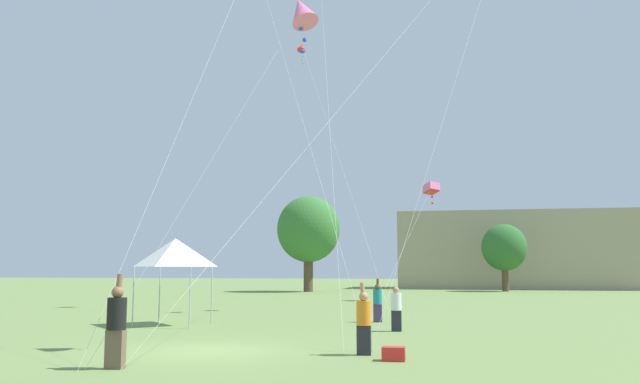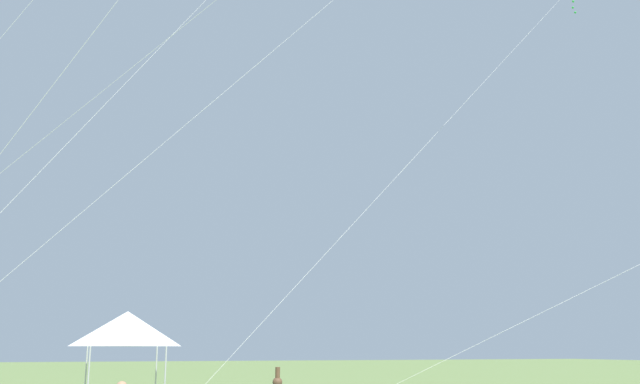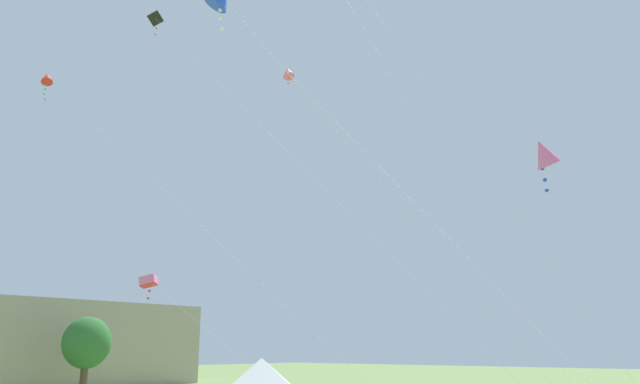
{
  "view_description": "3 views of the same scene",
  "coord_description": "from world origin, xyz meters",
  "px_view_note": "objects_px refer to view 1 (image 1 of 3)",
  "views": [
    {
      "loc": [
        6.23,
        -16.51,
        2.26
      ],
      "look_at": [
        0.63,
        13.08,
        5.91
      ],
      "focal_mm": 35.0,
      "sensor_mm": 36.0,
      "label": 1
    },
    {
      "loc": [
        20.36,
        4.95,
        2.23
      ],
      "look_at": [
        4.69,
        10.56,
        5.89
      ],
      "focal_mm": 40.0,
      "sensor_mm": 36.0,
      "label": 2
    },
    {
      "loc": [
        -17.04,
        -6.11,
        3.69
      ],
      "look_at": [
        3.84,
        11.57,
        10.56
      ],
      "focal_mm": 35.0,
      "sensor_mm": 36.0,
      "label": 3
    }
  ],
  "objects_px": {
    "person_white_shirt": "(396,307)",
    "kite_pink_diamond_2": "(302,11)",
    "person_orange_shirt": "(364,320)",
    "person_black_shirt": "(116,322)",
    "kite_red_diamond_3": "(302,48)",
    "kite_pink_box_6": "(431,189)",
    "festival_tent": "(175,253)",
    "cooler_box": "(394,354)",
    "person_teal_shirt": "(378,301)"
  },
  "relations": [
    {
      "from": "person_white_shirt",
      "to": "person_teal_shirt",
      "type": "distance_m",
      "value": 3.77
    },
    {
      "from": "person_teal_shirt",
      "to": "person_black_shirt",
      "type": "bearing_deg",
      "value": -75.91
    },
    {
      "from": "festival_tent",
      "to": "kite_red_diamond_3",
      "type": "relative_size",
      "value": 0.18
    },
    {
      "from": "kite_pink_box_6",
      "to": "person_teal_shirt",
      "type": "bearing_deg",
      "value": -97.04
    },
    {
      "from": "festival_tent",
      "to": "kite_pink_box_6",
      "type": "bearing_deg",
      "value": 63.82
    },
    {
      "from": "cooler_box",
      "to": "person_orange_shirt",
      "type": "distance_m",
      "value": 1.4
    },
    {
      "from": "person_black_shirt",
      "to": "person_white_shirt",
      "type": "height_order",
      "value": "person_black_shirt"
    },
    {
      "from": "festival_tent",
      "to": "kite_pink_diamond_2",
      "type": "bearing_deg",
      "value": -43.52
    },
    {
      "from": "person_orange_shirt",
      "to": "person_white_shirt",
      "type": "height_order",
      "value": "person_orange_shirt"
    },
    {
      "from": "festival_tent",
      "to": "kite_pink_box_6",
      "type": "relative_size",
      "value": 0.19
    },
    {
      "from": "person_black_shirt",
      "to": "kite_pink_box_6",
      "type": "bearing_deg",
      "value": -33.27
    },
    {
      "from": "person_orange_shirt",
      "to": "kite_pink_box_6",
      "type": "distance_m",
      "value": 28.15
    },
    {
      "from": "person_black_shirt",
      "to": "kite_pink_diamond_2",
      "type": "xyz_separation_m",
      "value": [
        3.37,
        4.06,
        8.8
      ]
    },
    {
      "from": "festival_tent",
      "to": "person_white_shirt",
      "type": "xyz_separation_m",
      "value": [
        8.83,
        -0.78,
        -2.01
      ]
    },
    {
      "from": "festival_tent",
      "to": "kite_pink_diamond_2",
      "type": "distance_m",
      "value": 11.38
    },
    {
      "from": "person_teal_shirt",
      "to": "kite_pink_box_6",
      "type": "relative_size",
      "value": 0.1
    },
    {
      "from": "kite_pink_diamond_2",
      "to": "kite_red_diamond_3",
      "type": "relative_size",
      "value": 0.55
    },
    {
      "from": "person_orange_shirt",
      "to": "person_black_shirt",
      "type": "distance_m",
      "value": 6.17
    },
    {
      "from": "festival_tent",
      "to": "kite_pink_diamond_2",
      "type": "height_order",
      "value": "kite_pink_diamond_2"
    },
    {
      "from": "festival_tent",
      "to": "cooler_box",
      "type": "xyz_separation_m",
      "value": [
        9.22,
        -7.87,
        -2.69
      ]
    },
    {
      "from": "festival_tent",
      "to": "cooler_box",
      "type": "relative_size",
      "value": 6.11
    },
    {
      "from": "person_white_shirt",
      "to": "kite_pink_box_6",
      "type": "bearing_deg",
      "value": 63.47
    },
    {
      "from": "person_white_shirt",
      "to": "person_teal_shirt",
      "type": "height_order",
      "value": "person_teal_shirt"
    },
    {
      "from": "kite_pink_diamond_2",
      "to": "kite_red_diamond_3",
      "type": "height_order",
      "value": "kite_red_diamond_3"
    },
    {
      "from": "person_orange_shirt",
      "to": "kite_red_diamond_3",
      "type": "relative_size",
      "value": 0.1
    },
    {
      "from": "person_orange_shirt",
      "to": "person_white_shirt",
      "type": "xyz_separation_m",
      "value": [
        0.43,
        6.23,
        -0.06
      ]
    },
    {
      "from": "person_white_shirt",
      "to": "person_teal_shirt",
      "type": "relative_size",
      "value": 0.87
    },
    {
      "from": "person_white_shirt",
      "to": "kite_pink_diamond_2",
      "type": "relative_size",
      "value": 0.15
    },
    {
      "from": "festival_tent",
      "to": "person_white_shirt",
      "type": "relative_size",
      "value": 2.18
    },
    {
      "from": "person_black_shirt",
      "to": "person_orange_shirt",
      "type": "bearing_deg",
      "value": -79.03
    },
    {
      "from": "kite_pink_box_6",
      "to": "festival_tent",
      "type": "bearing_deg",
      "value": -116.18
    },
    {
      "from": "festival_tent",
      "to": "cooler_box",
      "type": "bearing_deg",
      "value": -40.46
    },
    {
      "from": "person_white_shirt",
      "to": "person_teal_shirt",
      "type": "bearing_deg",
      "value": 82.2
    },
    {
      "from": "festival_tent",
      "to": "kite_red_diamond_3",
      "type": "distance_m",
      "value": 23.36
    },
    {
      "from": "person_orange_shirt",
      "to": "kite_pink_box_6",
      "type": "height_order",
      "value": "kite_pink_box_6"
    },
    {
      "from": "festival_tent",
      "to": "cooler_box",
      "type": "distance_m",
      "value": 12.42
    },
    {
      "from": "cooler_box",
      "to": "person_black_shirt",
      "type": "relative_size",
      "value": 0.26
    },
    {
      "from": "person_black_shirt",
      "to": "kite_pink_diamond_2",
      "type": "relative_size",
      "value": 0.2
    },
    {
      "from": "person_teal_shirt",
      "to": "kite_pink_box_6",
      "type": "xyz_separation_m",
      "value": [
        2.15,
        17.4,
        6.85
      ]
    },
    {
      "from": "festival_tent",
      "to": "person_black_shirt",
      "type": "height_order",
      "value": "festival_tent"
    },
    {
      "from": "cooler_box",
      "to": "person_orange_shirt",
      "type": "bearing_deg",
      "value": 134.0
    },
    {
      "from": "person_white_shirt",
      "to": "kite_pink_box_6",
      "type": "xyz_separation_m",
      "value": [
        1.13,
        21.03,
        6.88
      ]
    },
    {
      "from": "kite_red_diamond_3",
      "to": "kite_pink_box_6",
      "type": "bearing_deg",
      "value": 14.55
    },
    {
      "from": "person_teal_shirt",
      "to": "kite_red_diamond_3",
      "type": "relative_size",
      "value": 0.09
    },
    {
      "from": "person_orange_shirt",
      "to": "kite_red_diamond_3",
      "type": "xyz_separation_m",
      "value": [
        -7.16,
        25.0,
        16.8
      ]
    },
    {
      "from": "festival_tent",
      "to": "person_orange_shirt",
      "type": "distance_m",
      "value": 11.11
    },
    {
      "from": "person_white_shirt",
      "to": "kite_pink_diamond_2",
      "type": "xyz_separation_m",
      "value": [
        -2.31,
        -5.41,
        8.98
      ]
    },
    {
      "from": "cooler_box",
      "to": "person_teal_shirt",
      "type": "relative_size",
      "value": 0.31
    },
    {
      "from": "cooler_box",
      "to": "kite_pink_box_6",
      "type": "xyz_separation_m",
      "value": [
        0.74,
        28.13,
        7.56
      ]
    },
    {
      "from": "cooler_box",
      "to": "person_black_shirt",
      "type": "bearing_deg",
      "value": -158.63
    }
  ]
}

